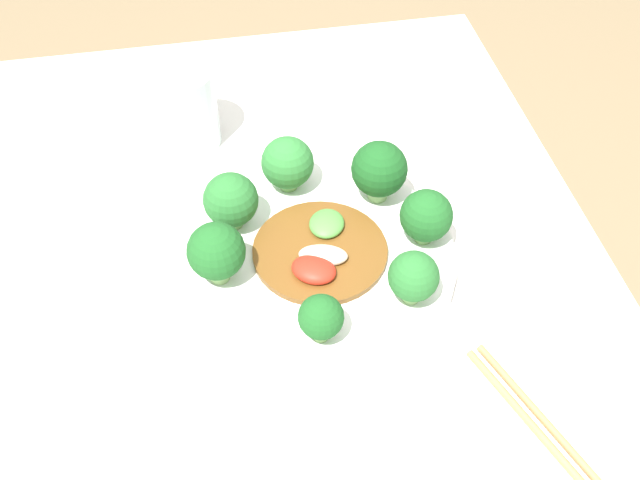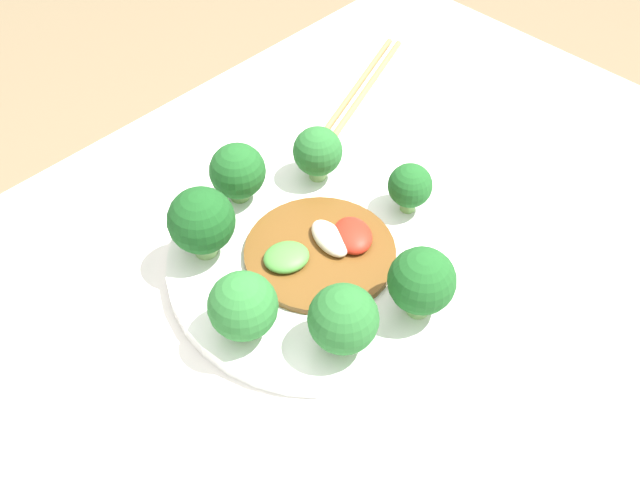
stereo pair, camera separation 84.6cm
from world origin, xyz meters
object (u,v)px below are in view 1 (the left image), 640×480
broccoli_west (288,163)px  broccoli_north (426,216)px  broccoli_east (321,318)px  drinking_glass (183,107)px  broccoli_northwest (379,170)px  stirfry_center (320,251)px  chopsticks (551,438)px  broccoli_northeast (413,277)px  plate (320,259)px  broccoli_southwest (231,200)px  broccoli_south (217,256)px

broccoli_west → broccoli_north: bearing=50.4°
broccoli_east → drinking_glass: drinking_glass is taller
broccoli_northwest → stirfry_center: (0.07, -0.08, -0.03)m
broccoli_northwest → broccoli_west: 0.10m
broccoli_west → chopsticks: (0.33, 0.17, -0.05)m
broccoli_east → stirfry_center: broccoli_east is taller
broccoli_northeast → stirfry_center: size_ratio=0.42×
broccoli_east → chopsticks: broccoli_east is taller
broccoli_northeast → broccoli_northwest: size_ratio=0.82×
plate → broccoli_southwest: bearing=-125.0°
plate → broccoli_west: bearing=-171.2°
broccoli_south → broccoli_southwest: (-0.08, 0.02, -0.00)m
broccoli_east → broccoli_north: (-0.10, 0.13, 0.00)m
stirfry_center → broccoli_northeast: bearing=46.7°
broccoli_south → broccoli_north: (-0.02, 0.21, -0.00)m
broccoli_south → broccoli_northwest: bearing=116.0°
broccoli_northwest → broccoli_south: bearing=-64.0°
broccoli_northeast → drinking_glass: drinking_glass is taller
broccoli_south → drinking_glass: drinking_glass is taller
stirfry_center → broccoli_southwest: bearing=-126.0°
broccoli_south → broccoli_north: broccoli_south is taller
broccoli_east → drinking_glass: bearing=-162.6°
plate → broccoli_north: broccoli_north is taller
broccoli_southwest → chopsticks: (0.29, 0.24, -0.05)m
broccoli_north → broccoli_northwest: bearing=-155.1°
broccoli_south → broccoli_north: 0.21m
broccoli_northeast → broccoli_north: 0.08m
broccoli_east → broccoli_southwest: (-0.16, -0.06, 0.01)m
plate → broccoli_east: (0.10, -0.02, 0.04)m
broccoli_west → drinking_glass: drinking_glass is taller
broccoli_southwest → chopsticks: 0.38m
broccoli_northwest → stirfry_center: 0.11m
plate → broccoli_northwest: 0.11m
broccoli_south → stirfry_center: 0.11m
stirfry_center → plate: bearing=175.1°
plate → stirfry_center: stirfry_center is taller
plate → drinking_glass: (-0.22, -0.12, 0.04)m
broccoli_west → chopsticks: bearing=27.4°
plate → chopsticks: plate is taller
plate → broccoli_northeast: (0.07, 0.07, 0.04)m
plate → chopsticks: size_ratio=1.38×
broccoli_southwest → broccoli_west: same height
broccoli_east → broccoli_west: bearing=179.5°
stirfry_center → broccoli_north: bearing=91.5°
broccoli_northeast → drinking_glass: (-0.30, -0.19, 0.00)m
broccoli_south → stirfry_center: size_ratio=0.49×
broccoli_northeast → broccoli_northwest: broccoli_northwest is taller
plate → stirfry_center: size_ratio=2.02×
broccoli_south → drinking_glass: 0.24m
plate → broccoli_northwest: size_ratio=3.92×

